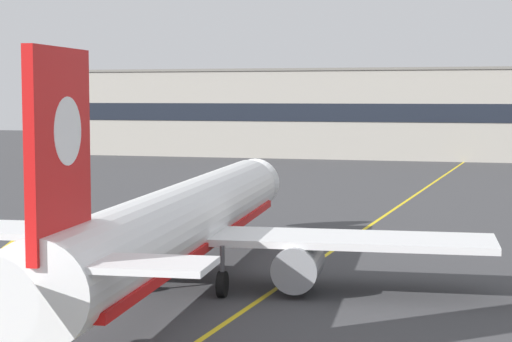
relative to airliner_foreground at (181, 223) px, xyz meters
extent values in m
cube|color=yellow|center=(5.73, 14.75, -3.37)|extent=(11.54, 179.67, 0.01)
cylinder|color=white|center=(-0.01, 0.15, 0.13)|extent=(6.66, 36.19, 3.80)
cone|color=white|center=(-1.55, 19.38, 0.13)|extent=(3.81, 2.88, 3.61)
cone|color=white|center=(1.54, -19.19, 0.53)|extent=(3.06, 3.02, 2.85)
cube|color=red|center=(-0.01, 0.15, -0.91)|extent=(6.36, 33.31, 0.44)
cube|color=black|center=(-1.40, 17.49, 0.80)|extent=(2.93, 1.32, 0.60)
cube|color=white|center=(-0.06, 0.74, -0.72)|extent=(32.28, 7.34, 0.36)
cylinder|color=gray|center=(-6.16, -0.75, -1.94)|extent=(2.58, 3.77, 2.30)
cylinder|color=black|center=(-6.31, 1.10, -1.94)|extent=(1.96, 0.34, 1.95)
cylinder|color=gray|center=(6.20, 0.24, -1.94)|extent=(2.58, 3.77, 2.30)
cylinder|color=black|center=(6.05, 2.09, -1.94)|extent=(1.96, 0.34, 1.95)
cube|color=red|center=(1.25, -15.60, 4.68)|extent=(0.78, 4.82, 7.20)
cylinder|color=white|center=(1.23, -15.30, 5.40)|extent=(0.63, 2.43, 2.40)
cube|color=white|center=(1.30, -16.20, 0.99)|extent=(11.19, 3.67, 0.24)
cylinder|color=#4C4C51|center=(-1.17, 14.60, -1.89)|extent=(0.24, 0.24, 1.60)
cylinder|color=black|center=(-1.17, 14.60, -2.92)|extent=(0.47, 0.93, 0.90)
cylinder|color=#4C4C51|center=(-2.44, -2.05, -1.59)|extent=(0.24, 0.24, 1.60)
cylinder|color=black|center=(-2.44, -2.05, -2.72)|extent=(0.50, 1.33, 1.30)
cylinder|color=#4C4C51|center=(2.74, -1.64, -1.59)|extent=(0.24, 0.24, 1.60)
cylinder|color=black|center=(2.74, -1.64, -2.72)|extent=(0.50, 1.33, 1.30)
cone|color=orange|center=(1.93, 15.04, -3.09)|extent=(0.36, 0.36, 0.55)
cylinder|color=white|center=(1.93, 15.04, -3.07)|extent=(0.23, 0.23, 0.07)
cube|color=orange|center=(1.93, 15.04, -3.35)|extent=(0.44, 0.44, 0.03)
cube|color=#9E998E|center=(9.35, 99.87, 3.53)|extent=(124.82, 12.00, 13.80)
cube|color=black|center=(9.35, 93.82, 3.93)|extent=(119.83, 0.12, 2.80)
cube|color=slate|center=(9.35, 99.87, 10.63)|extent=(125.22, 12.40, 0.40)
camera|label=1|loc=(15.93, -43.63, 6.65)|focal=63.13mm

